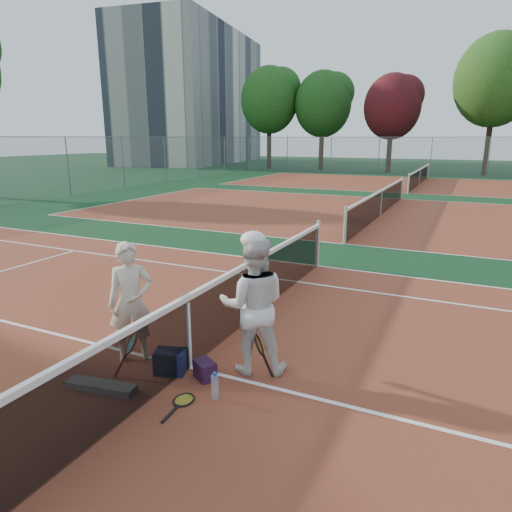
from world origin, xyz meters
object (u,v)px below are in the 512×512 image
Objects in this scene: player_a at (131,302)px; racket_black_held at (259,356)px; player_b at (253,305)px; racket_red at (132,354)px; sports_bag_navy at (170,362)px; net_main at (188,332)px; water_bottle at (215,387)px; sports_bag_purple at (205,370)px; apartment_block at (194,98)px; racket_spare at (184,400)px.

player_a is 2.90× the size of racket_black_held.
racket_red is (-1.37, -0.76, -0.63)m from player_b.
player_b reaches higher than sports_bag_navy.
racket_black_held is at bearing 11.23° from net_main.
player_a is 1.87m from racket_black_held.
sports_bag_navy reaches higher than water_bottle.
player_b is 1.02m from sports_bag_purple.
apartment_block is 53.48m from racket_spare.
sports_bag_purple is at bearing 7.02° from sports_bag_navy.
apartment_block is 52.21m from player_a.
water_bottle is at bearing -57.17° from player_a.
net_main reaches higher than sports_bag_purple.
racket_black_held is 1.16m from sports_bag_navy.
player_a is 5.65× the size of sports_bag_purple.
water_bottle is at bearing -57.20° from apartment_block.
player_b is (0.79, 0.32, 0.39)m from net_main.
water_bottle is at bearing -54.39° from racket_red.
net_main is at bearing 143.69° from water_bottle.
player_b reaches higher than racket_red.
net_main is 0.98m from racket_black_held.
net_main is at bearing -14.41° from racket_red.
water_bottle is (0.69, -0.50, -0.36)m from net_main.
player_a is at bearing 59.11° from racket_spare.
racket_black_held is (0.93, 0.18, -0.23)m from net_main.
racket_black_held is (28.93, -43.82, -7.22)m from apartment_block.
player_a is (27.16, -44.09, -6.68)m from apartment_block.
racket_red is 1.64m from racket_black_held.
racket_spare is (1.22, -0.61, -0.81)m from player_a.
apartment_block is 52.77m from sports_bag_navy.
water_bottle is (0.35, -0.35, 0.03)m from sports_bag_purple.
water_bottle is (-0.25, -0.69, -0.13)m from racket_black_held.
sports_bag_navy reaches higher than racket_spare.
player_b reaches higher than net_main.
racket_red is (0.26, -0.35, -0.56)m from player_a.
sports_bag_navy is at bearing -52.13° from player_a.
apartment_block is 53.00m from racket_black_held.
player_a is 4.21× the size of sports_bag_navy.
player_a is 5.49× the size of water_bottle.
player_a is at bearing 75.25° from racket_red.
sports_bag_navy is (0.69, -0.12, -0.67)m from player_a.
apartment_block is at bearing 28.06° from racket_spare.
apartment_block is (-28.00, 44.00, 6.99)m from net_main.
racket_red is at bearing 4.59° from player_b.
player_a reaches higher than racket_red.
player_a reaches higher than water_bottle.
player_a is 1.69m from player_b.
sports_bag_navy is (-1.08, -0.40, -0.13)m from racket_black_held.
racket_black_held is at bearing 29.76° from sports_bag_purple.
sports_bag_purple is at bearing -57.31° from apartment_block.
racket_spare is (0.38, -0.70, -0.49)m from net_main.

